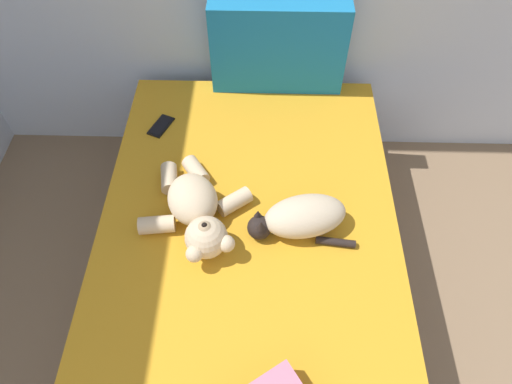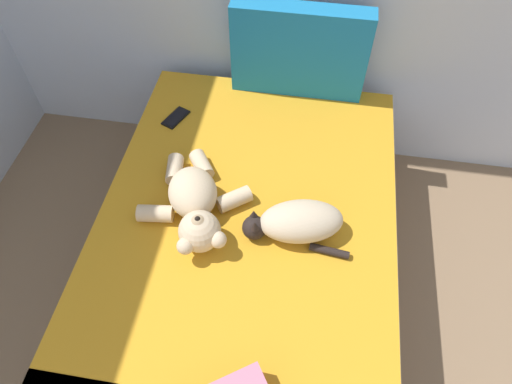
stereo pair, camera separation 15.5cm
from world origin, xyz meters
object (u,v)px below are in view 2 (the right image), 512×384
teddy_bear (195,204)px  patterned_cushion (299,52)px  bed (245,262)px  cat (296,222)px  cell_phone (176,118)px

teddy_bear → patterned_cushion: bearing=69.2°
bed → teddy_bear: teddy_bear is taller
bed → patterned_cushion: bearing=82.5°
patterned_cushion → cat: (0.09, -0.89, -0.17)m
cat → bed: bearing=-173.7°
teddy_bear → cat: bearing=-2.5°
cat → teddy_bear: teddy_bear is taller
patterned_cushion → bed: bearing=-97.5°
bed → teddy_bear: 0.42m
cat → cell_phone: bearing=139.3°
teddy_bear → cell_phone: size_ratio=3.44×
teddy_bear → cell_phone: bearing=113.6°
cat → teddy_bear: size_ratio=0.78×
teddy_bear → cell_phone: (-0.24, 0.56, -0.07)m
cat → cell_phone: cat is taller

